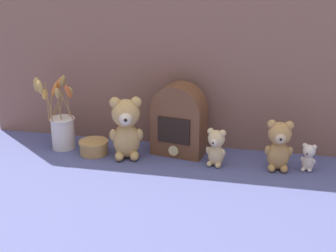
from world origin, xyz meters
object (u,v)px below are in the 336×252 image
(teddy_bear_tiny, at_px, (308,157))
(flower_vase, at_px, (61,124))
(teddy_bear_medium, at_px, (279,144))
(teddy_bear_small, at_px, (216,147))
(vintage_radio, at_px, (179,120))
(teddy_bear_large, at_px, (126,127))
(decorative_tin_tall, at_px, (94,147))

(teddy_bear_tiny, bearing_deg, flower_vase, 179.24)
(teddy_bear_medium, distance_m, flower_vase, 0.84)
(teddy_bear_small, bearing_deg, vintage_radio, 152.52)
(teddy_bear_medium, height_order, flower_vase, flower_vase)
(teddy_bear_medium, distance_m, teddy_bear_tiny, 0.11)
(vintage_radio, bearing_deg, teddy_bear_large, -156.64)
(teddy_bear_tiny, bearing_deg, teddy_bear_large, -177.85)
(teddy_bear_large, bearing_deg, teddy_bear_tiny, 2.15)
(flower_vase, bearing_deg, teddy_bear_large, -7.74)
(teddy_bear_large, height_order, teddy_bear_small, teddy_bear_large)
(teddy_bear_large, bearing_deg, teddy_bear_medium, 1.32)
(teddy_bear_small, xyz_separation_m, flower_vase, (-0.61, 0.04, 0.02))
(teddy_bear_tiny, relative_size, flower_vase, 0.34)
(teddy_bear_small, distance_m, flower_vase, 0.62)
(teddy_bear_tiny, bearing_deg, teddy_bear_medium, -173.44)
(teddy_bear_large, bearing_deg, decorative_tin_tall, 177.06)
(teddy_bear_large, xyz_separation_m, teddy_bear_small, (0.34, -0.00, -0.05))
(flower_vase, bearing_deg, teddy_bear_tiny, -0.76)
(teddy_bear_large, relative_size, teddy_bear_medium, 1.28)
(teddy_bear_tiny, xyz_separation_m, vintage_radio, (-0.48, 0.05, 0.08))
(teddy_bear_large, distance_m, decorative_tin_tall, 0.17)
(teddy_bear_small, height_order, decorative_tin_tall, teddy_bear_small)
(decorative_tin_tall, bearing_deg, vintage_radio, 12.83)
(teddy_bear_small, height_order, vintage_radio, vintage_radio)
(teddy_bear_medium, xyz_separation_m, teddy_bear_tiny, (0.11, 0.01, -0.04))
(teddy_bear_small, bearing_deg, flower_vase, 176.45)
(teddy_bear_large, height_order, flower_vase, flower_vase)
(flower_vase, distance_m, vintage_radio, 0.46)
(decorative_tin_tall, bearing_deg, teddy_bear_small, -0.91)
(teddy_bear_medium, xyz_separation_m, vintage_radio, (-0.38, 0.07, 0.04))
(teddy_bear_small, bearing_deg, teddy_bear_tiny, 4.47)
(teddy_bear_large, distance_m, teddy_bear_small, 0.34)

